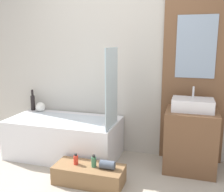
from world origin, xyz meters
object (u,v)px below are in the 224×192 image
Objects in this scene: bathtub at (64,137)px; wooden_step_bench at (89,174)px; bottle_soap_secondary at (94,162)px; vase_round_light at (40,107)px; sink at (193,105)px; vase_tall_dark at (33,102)px; bottle_soap_primary at (76,160)px.

wooden_step_bench is (0.58, -0.57, -0.16)m from bathtub.
wooden_step_bench is 5.66× the size of bottle_soap_secondary.
wooden_step_bench is at bearing -37.16° from vase_round_light.
sink is 2.28m from vase_tall_dark.
vase_round_light is at bearing 142.84° from wooden_step_bench.
sink reaches higher than bottle_soap_primary.
vase_round_light reaches higher than wooden_step_bench.
sink reaches higher than vase_tall_dark.
vase_round_light is 1.28m from bottle_soap_primary.
bathtub is at bearing -176.70° from sink.
bottle_soap_primary is (0.43, -0.57, -0.01)m from bathtub.
bathtub reaches higher than bottle_soap_primary.
bathtub is 0.71m from bottle_soap_primary.
sink is 3.82× the size of bottle_soap_primary.
bottle_soap_secondary is at bearing -146.17° from sink.
vase_tall_dark is (-2.26, 0.20, -0.16)m from sink.
bottle_soap_secondary reaches higher than bottle_soap_primary.
bathtub is 0.82m from wooden_step_bench.
wooden_step_bench is 1.42m from sink.
vase_round_light is at bearing 138.56° from bottle_soap_primary.
sink reaches higher than vase_round_light.
bottle_soap_secondary is (1.28, -0.85, -0.38)m from vase_tall_dark.
vase_tall_dark is 2.25× the size of vase_round_light.
bathtub is 11.94× the size of bottle_soap_primary.
vase_tall_dark is at bearing 145.14° from wooden_step_bench.
sink is at bearing 32.35° from wooden_step_bench.
bottle_soap_primary is (-1.19, -0.66, -0.55)m from sink.
sink is 1.47m from bottle_soap_primary.
bathtub is 3.13× the size of sink.
bottle_soap_secondary is at bearing -33.65° from vase_tall_dark.
vase_round_light reaches higher than bottle_soap_primary.
sink is 3.41× the size of vase_round_light.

